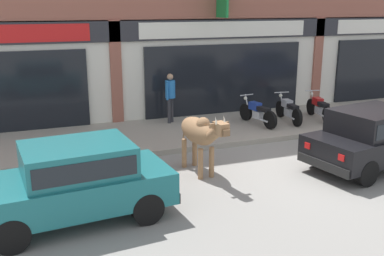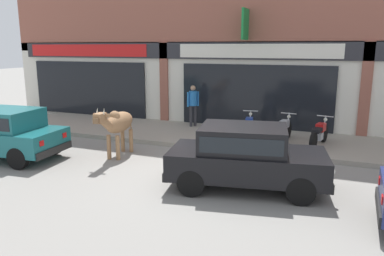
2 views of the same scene
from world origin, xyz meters
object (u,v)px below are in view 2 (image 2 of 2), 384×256
(car_1, at_px, (3,131))
(motorcycle_2, at_px, (319,134))
(pedestrian, at_px, (193,101))
(motorcycle_1, at_px, (283,130))
(motorcycle_0, at_px, (249,128))
(cow, at_px, (118,123))
(car_0, at_px, (245,154))

(car_1, xyz_separation_m, motorcycle_2, (8.46, 4.30, -0.28))
(pedestrian, bearing_deg, motorcycle_2, -15.65)
(motorcycle_1, xyz_separation_m, motorcycle_2, (1.13, -0.09, 0.00))
(motorcycle_0, xyz_separation_m, pedestrian, (-2.52, 1.23, 0.60))
(car_1, relative_size, motorcycle_1, 2.05)
(pedestrian, bearing_deg, cow, -99.18)
(car_0, height_order, motorcycle_0, car_0)
(car_1, xyz_separation_m, motorcycle_0, (6.19, 4.41, -0.28))
(cow, relative_size, pedestrian, 1.34)
(motorcycle_0, bearing_deg, pedestrian, 153.97)
(car_0, relative_size, motorcycle_1, 2.10)
(car_0, bearing_deg, pedestrian, 122.51)
(cow, height_order, motorcycle_2, cow)
(car_1, bearing_deg, motorcycle_2, 26.97)
(motorcycle_1, bearing_deg, cow, -145.48)
(cow, distance_m, pedestrian, 4.29)
(cow, xyz_separation_m, car_1, (-2.99, -1.41, -0.19))
(car_0, height_order, pedestrian, pedestrian)
(car_0, xyz_separation_m, motorcycle_0, (-0.90, 4.13, -0.28))
(pedestrian, bearing_deg, car_1, -123.08)
(car_0, bearing_deg, motorcycle_1, 86.71)
(motorcycle_1, bearing_deg, car_0, -93.29)
(cow, height_order, pedestrian, pedestrian)
(motorcycle_0, height_order, pedestrian, pedestrian)
(car_0, bearing_deg, motorcycle_0, 102.30)
(motorcycle_0, xyz_separation_m, motorcycle_1, (1.14, -0.02, 0.00))
(cow, relative_size, motorcycle_2, 1.20)
(motorcycle_1, height_order, motorcycle_2, same)
(cow, xyz_separation_m, motorcycle_1, (4.34, 2.98, -0.47))
(motorcycle_1, bearing_deg, motorcycle_2, -4.53)
(motorcycle_0, xyz_separation_m, motorcycle_2, (2.27, -0.11, 0.00))
(car_1, height_order, pedestrian, pedestrian)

